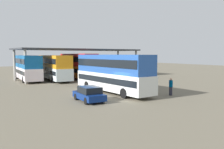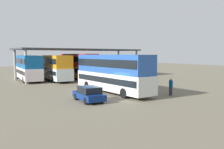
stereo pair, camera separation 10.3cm
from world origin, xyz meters
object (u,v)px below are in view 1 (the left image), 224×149
(double_decker_far_right, at_px, (78,65))
(pedestrian_waiting, at_px, (171,87))
(double_decker_main, at_px, (112,72))
(double_decker_near_canopy, at_px, (27,67))
(double_decker_mid_row, at_px, (54,67))
(double_decker_end_of_row, at_px, (102,65))
(parked_hatchback, at_px, (89,94))

(double_decker_far_right, xyz_separation_m, pedestrian_waiting, (1.30, -20.17, -1.45))
(double_decker_main, relative_size, double_decker_far_right, 1.14)
(double_decker_main, height_order, double_decker_far_right, double_decker_far_right)
(double_decker_main, xyz_separation_m, double_decker_near_canopy, (-5.05, 17.73, -0.08))
(double_decker_mid_row, bearing_deg, pedestrian_waiting, -161.46)
(double_decker_end_of_row, bearing_deg, parked_hatchback, 151.79)
(double_decker_far_right, bearing_deg, double_decker_main, 168.04)
(double_decker_far_right, relative_size, double_decker_end_of_row, 0.88)
(double_decker_main, distance_m, double_decker_far_right, 15.70)
(double_decker_end_of_row, relative_size, pedestrian_waiting, 6.38)
(double_decker_near_canopy, relative_size, double_decker_mid_row, 1.00)
(double_decker_mid_row, height_order, double_decker_far_right, double_decker_far_right)
(double_decker_main, xyz_separation_m, parked_hatchback, (-4.35, -3.08, -1.62))
(double_decker_end_of_row, bearing_deg, pedestrian_waiting, 175.04)
(double_decker_near_canopy, bearing_deg, pedestrian_waiting, -154.53)
(parked_hatchback, bearing_deg, double_decker_far_right, -18.90)
(double_decker_main, relative_size, double_decker_near_canopy, 0.98)
(double_decker_near_canopy, bearing_deg, double_decker_end_of_row, -97.26)
(double_decker_end_of_row, bearing_deg, double_decker_near_canopy, 84.09)
(double_decker_main, height_order, parked_hatchback, double_decker_main)
(double_decker_far_right, height_order, double_decker_end_of_row, double_decker_far_right)
(double_decker_end_of_row, bearing_deg, double_decker_main, 158.48)
(double_decker_near_canopy, relative_size, pedestrian_waiting, 6.53)
(double_decker_main, distance_m, parked_hatchback, 5.57)
(double_decker_far_right, height_order, pedestrian_waiting, double_decker_far_right)
(pedestrian_waiting, bearing_deg, double_decker_end_of_row, -164.81)
(double_decker_near_canopy, relative_size, double_decker_end_of_row, 1.02)
(double_decker_near_canopy, distance_m, double_decker_mid_row, 4.35)
(parked_hatchback, relative_size, double_decker_end_of_row, 0.33)
(double_decker_main, height_order, double_decker_near_canopy, double_decker_main)
(double_decker_main, xyz_separation_m, double_decker_end_of_row, (7.53, 15.42, -0.03))
(parked_hatchback, relative_size, double_decker_near_canopy, 0.33)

